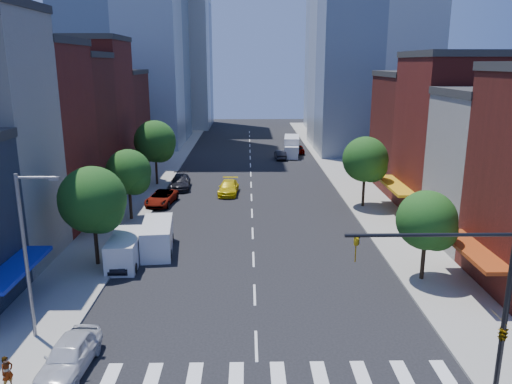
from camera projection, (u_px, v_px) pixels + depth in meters
ground at (256, 346)px, 26.36m from camera, size 220.00×220.00×0.00m
sidewalk_left at (155, 177)px, 64.84m from camera, size 5.00×120.00×0.15m
sidewalk_right at (346, 177)px, 65.26m from camera, size 5.00×120.00×0.15m
crosswalk at (257, 381)px, 23.45m from camera, size 19.00×3.00×0.01m
bldg_left_2 at (14, 139)px, 43.84m from camera, size 12.00×9.00×16.00m
bldg_left_3 at (51, 132)px, 52.19m from camera, size 12.00×8.00×15.00m
bldg_left_4 at (77, 114)px, 60.17m from camera, size 12.00×9.00×17.00m
bldg_left_5 at (101, 122)px, 69.86m from camera, size 12.00×10.00×13.00m
bldg_right_2 at (469, 138)px, 48.05m from camera, size 12.00×10.00×15.00m
bldg_right_3 at (431, 134)px, 57.98m from camera, size 12.00×10.00×13.00m
tower_far_w at (168, 0)px, 110.97m from camera, size 18.00×18.00×56.00m
traffic_signal at (492, 315)px, 21.12m from camera, size 7.24×2.24×8.00m
streetlight at (28, 247)px, 25.80m from camera, size 2.25×0.25×9.00m
tree_left_near at (95, 202)px, 35.52m from camera, size 4.80×4.80×7.30m
tree_left_mid at (130, 174)px, 46.25m from camera, size 4.20×4.20×6.65m
tree_left_far at (156, 143)px, 59.63m from camera, size 5.00×5.00×7.75m
tree_right_near at (429, 223)px, 33.17m from camera, size 4.00×4.00×6.20m
tree_right_far at (367, 161)px, 50.42m from camera, size 4.60×4.60×7.20m
parked_car_front at (69, 355)px, 24.06m from camera, size 2.23×4.91×1.63m
parked_car_second at (123, 259)px, 36.29m from camera, size 1.44×3.97×1.30m
parked_car_third at (162, 198)px, 52.48m from camera, size 3.16×5.59×1.47m
parked_car_rear at (181, 182)px, 59.18m from camera, size 2.61×5.62×1.59m
cargo_van_near at (157, 238)px, 39.16m from camera, size 2.79×5.77×2.37m
cargo_van_far at (125, 251)px, 36.74m from camera, size 2.32×5.27×2.21m
taxi at (228, 188)px, 56.72m from camera, size 2.42×5.32×1.51m
traffic_car_oncoming at (280, 155)px, 77.18m from camera, size 1.80×4.32×1.39m
traffic_car_far at (298, 149)px, 82.20m from camera, size 2.00×4.38×1.46m
box_truck at (292, 147)px, 79.94m from camera, size 2.93×7.76×3.06m
pedestrian_near at (7, 372)px, 22.57m from camera, size 0.61×0.68×1.55m
pedestrian_far at (108, 256)px, 35.85m from camera, size 0.99×1.08×1.80m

